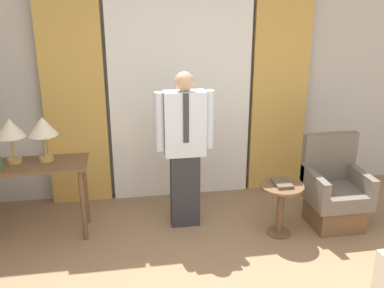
% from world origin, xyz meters
% --- Properties ---
extents(wall_back, '(10.00, 0.06, 2.70)m').
position_xyz_m(wall_back, '(0.00, 2.73, 1.35)').
color(wall_back, beige).
rests_on(wall_back, ground_plane).
extents(curtain_sheer_center, '(1.65, 0.06, 2.58)m').
position_xyz_m(curtain_sheer_center, '(0.00, 2.60, 1.29)').
color(curtain_sheer_center, white).
rests_on(curtain_sheer_center, ground_plane).
extents(curtain_drape_left, '(0.69, 0.06, 2.58)m').
position_xyz_m(curtain_drape_left, '(-1.21, 2.60, 1.29)').
color(curtain_drape_left, gold).
rests_on(curtain_drape_left, ground_plane).
extents(curtain_drape_right, '(0.69, 0.06, 2.58)m').
position_xyz_m(curtain_drape_right, '(1.21, 2.60, 1.29)').
color(curtain_drape_right, gold).
rests_on(curtain_drape_right, ground_plane).
extents(desk, '(1.10, 0.46, 0.79)m').
position_xyz_m(desk, '(-1.61, 1.87, 0.64)').
color(desk, brown).
rests_on(desk, ground_plane).
extents(table_lamp_left, '(0.28, 0.28, 0.45)m').
position_xyz_m(table_lamp_left, '(-1.76, 1.94, 1.13)').
color(table_lamp_left, tan).
rests_on(table_lamp_left, desk).
extents(table_lamp_right, '(0.28, 0.28, 0.45)m').
position_xyz_m(table_lamp_right, '(-1.45, 1.94, 1.13)').
color(table_lamp_right, tan).
rests_on(table_lamp_right, desk).
extents(person, '(0.60, 0.20, 1.66)m').
position_xyz_m(person, '(-0.07, 1.84, 0.90)').
color(person, '#2D2D33').
rests_on(person, ground_plane).
extents(armchair, '(0.59, 0.57, 0.97)m').
position_xyz_m(armchair, '(1.50, 1.59, 0.35)').
color(armchair, brown).
rests_on(armchair, ground_plane).
extents(side_table, '(0.44, 0.44, 0.55)m').
position_xyz_m(side_table, '(0.86, 1.47, 0.38)').
color(side_table, brown).
rests_on(side_table, ground_plane).
extents(book, '(0.16, 0.23, 0.03)m').
position_xyz_m(book, '(0.86, 1.48, 0.57)').
color(book, brown).
rests_on(book, side_table).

